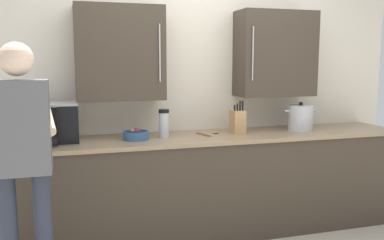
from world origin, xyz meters
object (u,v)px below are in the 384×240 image
at_px(microwave_oven, 39,124).
at_px(person_figure, 22,155).
at_px(stock_pot, 300,118).
at_px(thermos_flask, 164,123).
at_px(knife_block, 237,122).
at_px(wooden_spoon, 210,133).
at_px(fruit_bowl, 136,135).

bearing_deg(microwave_oven, person_figure, -93.09).
relative_size(microwave_oven, person_figure, 0.33).
bearing_deg(stock_pot, thermos_flask, -179.79).
height_order(microwave_oven, person_figure, person_figure).
distance_m(microwave_oven, stock_pot, 2.34).
distance_m(knife_block, wooden_spoon, 0.27).
distance_m(thermos_flask, person_figure, 1.33).
xyz_separation_m(stock_pot, person_figure, (-2.38, -0.81, -0.03)).
bearing_deg(stock_pot, knife_block, 179.16).
relative_size(microwave_oven, stock_pot, 1.69).
bearing_deg(knife_block, microwave_oven, 179.21).
height_order(fruit_bowl, knife_block, knife_block).
relative_size(fruit_bowl, wooden_spoon, 1.04).
bearing_deg(microwave_oven, thermos_flask, -2.13).
height_order(fruit_bowl, thermos_flask, thermos_flask).
relative_size(wooden_spoon, person_figure, 0.12).
bearing_deg(wooden_spoon, microwave_oven, -179.88).
relative_size(microwave_oven, thermos_flask, 2.29).
height_order(fruit_bowl, wooden_spoon, fruit_bowl).
distance_m(wooden_spoon, person_figure, 1.71).
bearing_deg(person_figure, fruit_bowl, 43.92).
relative_size(microwave_oven, knife_block, 1.87).
distance_m(microwave_oven, knife_block, 1.70).
bearing_deg(person_figure, thermos_flask, 37.16).
height_order(thermos_flask, person_figure, person_figure).
bearing_deg(fruit_bowl, wooden_spoon, 5.04).
distance_m(knife_block, person_figure, 1.93).
bearing_deg(knife_block, wooden_spoon, 174.11).
xyz_separation_m(thermos_flask, knife_block, (0.69, 0.01, -0.02)).
bearing_deg(microwave_oven, wooden_spoon, 0.12).
xyz_separation_m(fruit_bowl, person_figure, (-0.81, -0.78, 0.05)).
height_order(thermos_flask, stock_pot, stock_pot).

